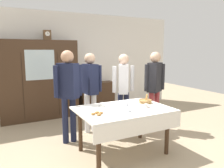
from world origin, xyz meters
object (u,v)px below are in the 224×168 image
object	(u,v)px
spoon_back_edge	(110,111)
person_near_right_end	(155,83)
dining_table	(124,115)
tea_cup_center	(126,104)
mantel_clock	(47,35)
person_behind_table_right	(124,84)
pastry_plate	(97,114)
bookshelf_low	(97,96)
tea_cup_back_edge	(129,110)
person_by_cabinet	(68,87)
spoon_near_left	(133,103)
tea_cup_front_edge	(146,106)
wall_cabinet	(39,80)
bread_basket	(145,101)
person_behind_table_left	(90,85)
book_stack	(97,81)
tea_cup_mid_right	(102,105)

from	to	relation	value
spoon_back_edge	person_near_right_end	size ratio (longest dim) A/B	0.07
dining_table	tea_cup_center	distance (m)	0.25
mantel_clock	person_behind_table_right	world-z (taller)	mantel_clock
dining_table	pastry_plate	xyz separation A→B (m)	(-0.54, -0.13, 0.12)
bookshelf_low	person_behind_table_right	xyz separation A→B (m)	(-0.11, -1.66, 0.59)
tea_cup_back_edge	person_by_cabinet	xyz separation A→B (m)	(-0.65, 1.04, 0.26)
spoon_near_left	tea_cup_front_edge	bearing A→B (deg)	-85.94
wall_cabinet	dining_table	bearing A→B (deg)	-70.83
mantel_clock	tea_cup_front_edge	world-z (taller)	mantel_clock
mantel_clock	spoon_near_left	xyz separation A→B (m)	(1.00, -2.34, -1.30)
tea_cup_back_edge	pastry_plate	distance (m)	0.51
bookshelf_low	bread_basket	size ratio (longest dim) A/B	4.05
mantel_clock	tea_cup_center	size ratio (longest dim) A/B	1.85
mantel_clock	person_near_right_end	xyz separation A→B (m)	(1.83, -1.89, -1.05)
wall_cabinet	person_behind_table_left	distance (m)	1.62
book_stack	pastry_plate	xyz separation A→B (m)	(-1.20, -2.77, -0.08)
spoon_near_left	spoon_back_edge	size ratio (longest dim) A/B	1.00
person_behind_table_right	bookshelf_low	bearing A→B (deg)	86.38
bookshelf_low	person_near_right_end	bearing A→B (deg)	-75.42
spoon_near_left	person_behind_table_left	world-z (taller)	person_behind_table_left
book_stack	spoon_near_left	bearing A→B (deg)	-97.86
mantel_clock	spoon_back_edge	xyz separation A→B (m)	(0.39, -2.63, -1.30)
person_by_cabinet	spoon_back_edge	bearing A→B (deg)	-65.85
tea_cup_back_edge	person_behind_table_right	size ratio (longest dim) A/B	0.08
tea_cup_mid_right	person_behind_table_right	world-z (taller)	person_behind_table_right
tea_cup_front_edge	person_behind_table_left	bearing A→B (deg)	110.78
mantel_clock	book_stack	size ratio (longest dim) A/B	1.23
wall_cabinet	tea_cup_center	xyz separation A→B (m)	(1.03, -2.42, -0.18)
dining_table	bookshelf_low	distance (m)	2.73
dining_table	tea_cup_back_edge	distance (m)	0.23
tea_cup_back_edge	person_near_right_end	world-z (taller)	person_near_right_end
bread_basket	person_near_right_end	distance (m)	0.85
tea_cup_back_edge	bread_basket	xyz separation A→B (m)	(0.57, 0.35, 0.01)
wall_cabinet	pastry_plate	bearing A→B (deg)	-82.36
bookshelf_low	spoon_back_edge	distance (m)	2.86
dining_table	tea_cup_mid_right	distance (m)	0.43
mantel_clock	tea_cup_back_edge	world-z (taller)	mantel_clock
person_behind_table_left	person_behind_table_right	distance (m)	0.71
wall_cabinet	bookshelf_low	size ratio (longest dim) A/B	2.01
bookshelf_low	tea_cup_front_edge	world-z (taller)	tea_cup_front_edge
wall_cabinet	book_stack	bearing A→B (deg)	1.85
bread_basket	person_behind_table_right	size ratio (longest dim) A/B	0.15
tea_cup_front_edge	bread_basket	size ratio (longest dim) A/B	0.54
tea_cup_mid_right	person_behind_table_left	bearing A→B (deg)	81.65
tea_cup_front_edge	person_behind_table_left	distance (m)	1.38
bookshelf_low	tea_cup_back_edge	bearing A→B (deg)	-103.84
bookshelf_low	mantel_clock	bearing A→B (deg)	-177.79
wall_cabinet	tea_cup_center	bearing A→B (deg)	-66.95
tea_cup_front_edge	person_behind_table_right	bearing A→B (deg)	79.53
book_stack	person_behind_table_left	world-z (taller)	person_behind_table_left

